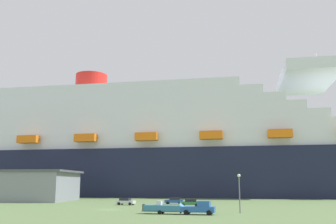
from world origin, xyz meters
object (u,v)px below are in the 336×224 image
pickup_truck (199,208)px  street_lamp (239,187)px  cruise_ship (154,152)px  parked_car_green_wagon (190,203)px  small_boat_on_trailer (167,208)px  parked_car_silver_sedan (126,201)px  parked_car_blue_suv (174,201)px

pickup_truck → street_lamp: size_ratio=0.86×
pickup_truck → cruise_ship: bearing=104.9°
pickup_truck → street_lamp: street_lamp is taller
street_lamp → parked_car_green_wagon: (-10.23, 18.18, -3.64)m
small_boat_on_trailer → parked_car_green_wagon: bearing=84.7°
cruise_ship → parked_car_silver_sedan: size_ratio=52.35×
small_boat_on_trailer → parked_car_blue_suv: 30.96m
street_lamp → parked_car_blue_suv: 31.14m
parked_car_green_wagon → parked_car_silver_sedan: size_ratio=1.00×
parked_car_blue_suv → parked_car_silver_sedan: same height
pickup_truck → parked_car_blue_suv: (-8.15, 31.47, -0.21)m
pickup_truck → street_lamp: 8.75m
street_lamp → parked_car_silver_sedan: bearing=140.0°
street_lamp → parked_car_green_wagon: size_ratio=1.46×
pickup_truck → street_lamp: (6.76, 4.37, 3.43)m
parked_car_blue_suv → parked_car_silver_sedan: 12.25m
pickup_truck → street_lamp: bearing=32.9°
cruise_ship → pickup_truck: (23.54, -88.33, -16.52)m
cruise_ship → pickup_truck: 92.90m
parked_car_green_wagon → parked_car_silver_sedan: (-15.70, 3.56, -0.00)m
pickup_truck → small_boat_on_trailer: 5.53m
pickup_truck → parked_car_green_wagon: bearing=98.8°
pickup_truck → parked_car_blue_suv: pickup_truck is taller
parked_car_blue_suv → cruise_ship: bearing=105.1°
small_boat_on_trailer → parked_car_blue_suv: size_ratio=1.94×
small_boat_on_trailer → cruise_ship: bearing=101.6°
small_boat_on_trailer → parked_car_silver_sedan: small_boat_on_trailer is taller
parked_car_blue_suv → parked_car_silver_sedan: (-11.02, -5.36, -0.00)m
small_boat_on_trailer → parked_car_silver_sedan: bearing=118.2°
cruise_ship → parked_car_silver_sedan: bearing=-86.0°
pickup_truck → parked_car_silver_sedan: size_ratio=1.26×
pickup_truck → parked_car_silver_sedan: (-19.17, 26.11, -0.21)m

